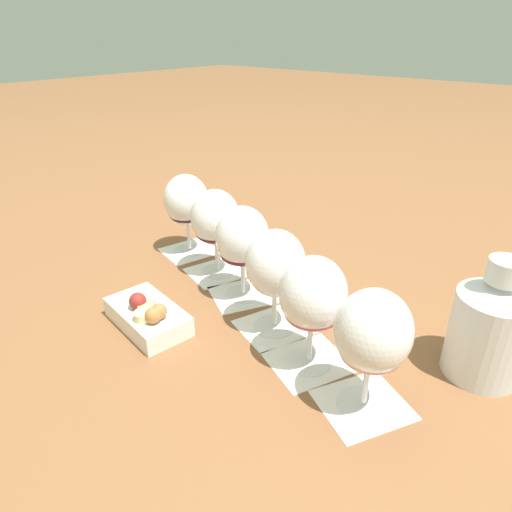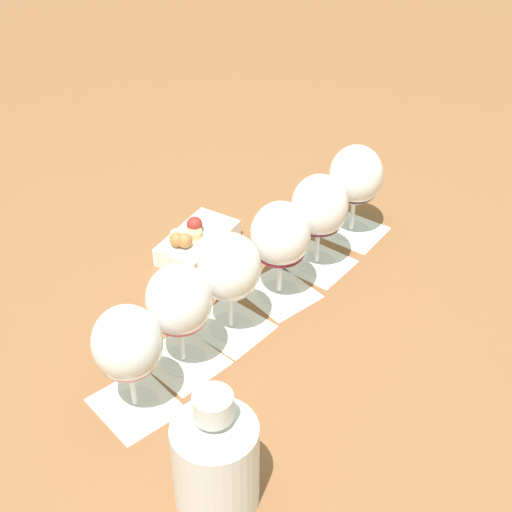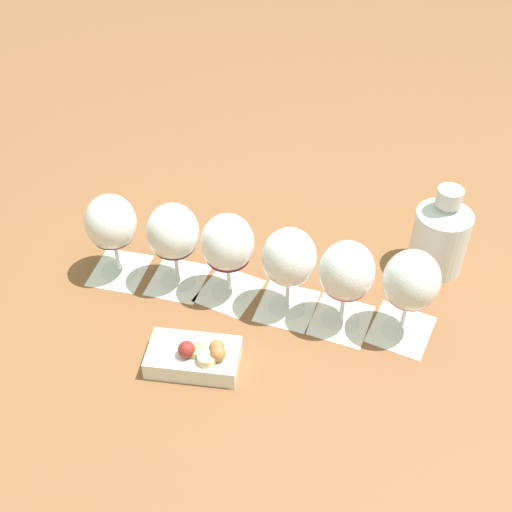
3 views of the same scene
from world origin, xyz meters
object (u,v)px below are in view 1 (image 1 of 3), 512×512
(wine_glass_2, at_px, (275,268))
(snack_dish, at_px, (148,315))
(wine_glass_0, at_px, (372,336))
(wine_glass_3, at_px, (242,240))
(wine_glass_5, at_px, (186,203))
(wine_glass_4, at_px, (215,221))
(wine_glass_1, at_px, (313,298))
(ceramic_vase, at_px, (490,327))

(wine_glass_2, relative_size, snack_dish, 1.06)
(wine_glass_0, height_order, wine_glass_2, same)
(wine_glass_0, distance_m, wine_glass_3, 0.33)
(wine_glass_5, bearing_deg, wine_glass_4, 165.98)
(wine_glass_4, xyz_separation_m, wine_glass_5, (0.12, -0.03, -0.00))
(wine_glass_3, relative_size, wine_glass_5, 1.00)
(wine_glass_3, bearing_deg, snack_dish, 73.23)
(wine_glass_2, distance_m, wine_glass_3, 0.12)
(wine_glass_1, bearing_deg, wine_glass_3, -21.02)
(wine_glass_4, distance_m, wine_glass_5, 0.12)
(wine_glass_1, xyz_separation_m, ceramic_vase, (-0.20, -0.15, -0.03))
(wine_glass_3, height_order, snack_dish, wine_glass_3)
(wine_glass_3, bearing_deg, ceramic_vase, -170.52)
(snack_dish, bearing_deg, wine_glass_5, -55.64)
(wine_glass_2, bearing_deg, wine_glass_5, -17.59)
(wine_glass_1, xyz_separation_m, wine_glass_4, (0.31, -0.11, 0.00))
(wine_glass_3, bearing_deg, wine_glass_1, 158.98)
(wine_glass_3, xyz_separation_m, snack_dish, (0.05, 0.18, -0.09))
(wine_glass_4, bearing_deg, ceramic_vase, -175.98)
(ceramic_vase, bearing_deg, wine_glass_5, 0.57)
(wine_glass_1, distance_m, wine_glass_3, 0.22)
(wine_glass_5, bearing_deg, wine_glass_0, 162.65)
(wine_glass_5, bearing_deg, wine_glass_1, 161.65)
(wine_glass_3, relative_size, snack_dish, 1.06)
(wine_glass_2, relative_size, wine_glass_4, 1.00)
(wine_glass_1, bearing_deg, ceramic_vase, -143.99)
(wine_glass_0, xyz_separation_m, ceramic_vase, (-0.10, -0.17, -0.03))
(wine_glass_1, xyz_separation_m, wine_glass_3, (0.20, -0.08, 0.00))
(wine_glass_5, relative_size, ceramic_vase, 0.95)
(wine_glass_0, xyz_separation_m, snack_dish, (0.36, 0.08, -0.09))
(wine_glass_5, bearing_deg, wine_glass_3, 164.23)
(wine_glass_2, bearing_deg, wine_glass_0, 163.05)
(wine_glass_2, xyz_separation_m, wine_glass_3, (0.11, -0.04, 0.00))
(wine_glass_1, height_order, wine_glass_2, same)
(wine_glass_0, height_order, snack_dish, wine_glass_0)
(wine_glass_0, bearing_deg, wine_glass_4, -18.28)
(ceramic_vase, height_order, snack_dish, ceramic_vase)
(wine_glass_0, bearing_deg, wine_glass_3, -18.44)
(wine_glass_5, bearing_deg, ceramic_vase, -179.43)
(wine_glass_3, distance_m, wine_glass_4, 0.11)
(wine_glass_3, relative_size, wine_glass_4, 1.00)
(wine_glass_4, xyz_separation_m, snack_dish, (-0.05, 0.21, -0.09))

